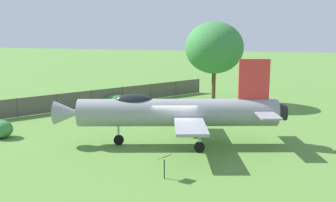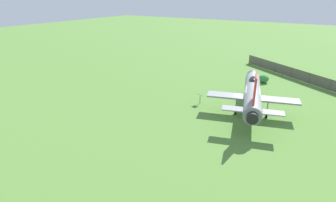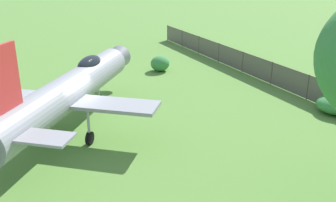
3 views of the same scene
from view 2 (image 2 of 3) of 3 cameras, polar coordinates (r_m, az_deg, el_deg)
ground_plane at (r=30.49m, az=16.43°, el=-2.09°), size 200.00×200.00×0.00m
display_jet at (r=30.15m, az=16.82°, el=1.68°), size 13.41×9.06×5.10m
perimeter_fence at (r=40.76m, az=30.20°, el=2.89°), size 18.83×26.33×1.52m
shrub_near_fence at (r=40.88m, az=18.91°, el=4.33°), size 1.45×1.37×1.12m
info_plaque at (r=31.23m, az=6.56°, el=0.91°), size 0.61×0.71×1.14m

